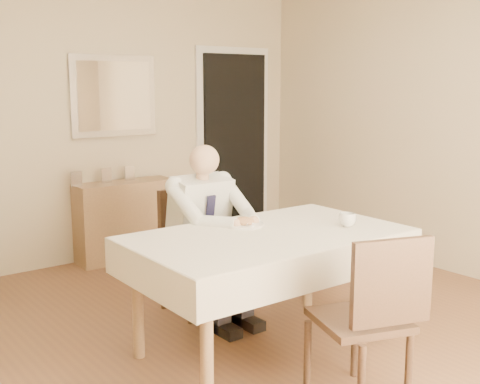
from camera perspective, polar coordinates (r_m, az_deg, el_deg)
room at (r=3.70m, az=3.32°, el=4.57°), size 5.00×5.02×2.60m
doorway at (r=6.61m, az=-0.57°, el=4.48°), size 0.96×0.07×2.10m
mirror at (r=5.84m, az=-11.85°, el=8.91°), size 0.86×0.04×0.76m
dining_table at (r=3.76m, az=2.63°, el=-5.13°), size 1.73×1.04×0.75m
chair_far at (r=4.49m, az=-4.70°, el=-4.72°), size 0.47×0.47×0.90m
chair_near at (r=3.19m, az=12.43°, el=-10.99°), size 0.56×0.57×0.93m
seated_man at (r=4.21m, az=-2.59°, el=-3.13°), size 0.48×0.72×1.24m
plate at (r=3.92m, az=0.35°, el=-3.10°), size 0.26×0.26×0.02m
food at (r=3.91m, az=0.35°, el=-2.79°), size 0.14×0.14×0.06m
knife at (r=3.89m, az=1.36°, el=-2.94°), size 0.01×0.13×0.01m
fork at (r=3.84m, az=0.43°, el=-3.11°), size 0.01×0.13×0.01m
coffee_mug at (r=3.95m, az=10.16°, el=-2.62°), size 0.13×0.13×0.09m
sideboard at (r=5.85m, az=-10.79°, el=-2.66°), size 0.95×0.36×0.75m
photo_frame_left at (r=5.58m, az=-15.25°, el=1.19°), size 0.10×0.02×0.14m
photo_frame_center at (r=5.73m, az=-12.57°, el=1.54°), size 0.10×0.02×0.14m
photo_frame_right at (r=5.84m, az=-10.42°, el=1.77°), size 0.10×0.02×0.14m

